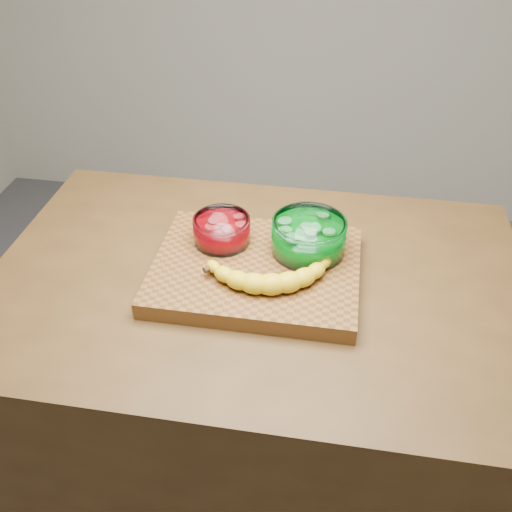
# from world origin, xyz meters

# --- Properties ---
(ground) EXTENTS (3.50, 3.50, 0.00)m
(ground) POSITION_xyz_m (0.00, 0.00, 0.00)
(ground) COLOR #4F4F53
(ground) RESTS_ON ground
(counter) EXTENTS (1.20, 0.80, 0.90)m
(counter) POSITION_xyz_m (0.00, 0.00, 0.45)
(counter) COLOR #4A3116
(counter) RESTS_ON ground
(cutting_board) EXTENTS (0.45, 0.35, 0.04)m
(cutting_board) POSITION_xyz_m (0.00, 0.00, 0.92)
(cutting_board) COLOR brown
(cutting_board) RESTS_ON counter
(bowl_red) EXTENTS (0.13, 0.13, 0.06)m
(bowl_red) POSITION_xyz_m (-0.09, 0.07, 0.97)
(bowl_red) COLOR white
(bowl_red) RESTS_ON cutting_board
(bowl_green) EXTENTS (0.17, 0.17, 0.08)m
(bowl_green) POSITION_xyz_m (0.11, 0.07, 0.98)
(bowl_green) COLOR white
(bowl_green) RESTS_ON cutting_board
(banana) EXTENTS (0.30, 0.16, 0.04)m
(banana) POSITION_xyz_m (0.03, -0.04, 0.96)
(banana) COLOR yellow
(banana) RESTS_ON cutting_board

